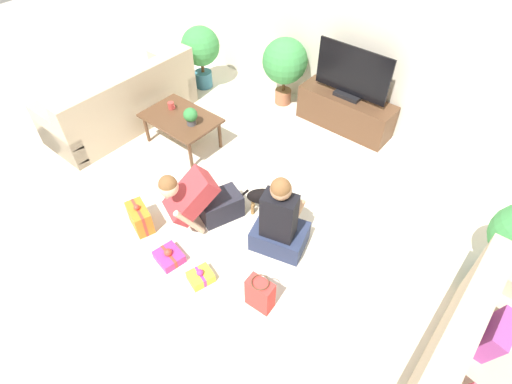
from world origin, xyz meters
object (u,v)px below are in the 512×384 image
(coffee_table, at_px, (181,120))
(gift_box_b, at_px, (140,218))
(tabletop_plant, at_px, (191,116))
(person_sitting, at_px, (280,223))
(dog, at_px, (269,196))
(person_kneeling, at_px, (201,200))
(tv_console, at_px, (345,112))
(potted_plant_corner_left, at_px, (201,49))
(tv, at_px, (352,76))
(gift_bag_a, at_px, (260,294))
(mug, at_px, (171,106))
(potted_plant_back_left, at_px, (285,63))
(gift_box_a, at_px, (201,277))
(gift_box_c, at_px, (169,257))
(sofa_left, at_px, (123,104))

(coffee_table, relative_size, gift_box_b, 2.59)
(tabletop_plant, bearing_deg, person_sitting, -16.53)
(dog, bearing_deg, person_kneeling, 105.73)
(tv_console, height_order, potted_plant_corner_left, potted_plant_corner_left)
(tv, bearing_deg, gift_bag_a, -73.72)
(potted_plant_corner_left, distance_m, person_sitting, 3.25)
(mug, bearing_deg, potted_plant_back_left, 68.00)
(tv_console, distance_m, person_kneeling, 2.45)
(person_sitting, height_order, mug, person_sitting)
(tabletop_plant, bearing_deg, potted_plant_back_left, 83.32)
(person_sitting, height_order, gift_box_a, person_sitting)
(person_kneeling, relative_size, gift_box_a, 3.17)
(dog, xyz_separation_m, gift_box_c, (-0.35, -1.13, -0.17))
(tv_console, xyz_separation_m, potted_plant_back_left, (-0.99, -0.05, 0.39))
(gift_box_c, relative_size, gift_bag_a, 0.79)
(tv_console, bearing_deg, coffee_table, -130.38)
(gift_box_a, bearing_deg, tabletop_plant, 137.22)
(potted_plant_back_left, bearing_deg, gift_bag_a, -56.70)
(potted_plant_back_left, bearing_deg, person_sitting, -54.09)
(sofa_left, distance_m, person_sitting, 2.92)
(sofa_left, relative_size, person_kneeling, 2.40)
(tv_console, relative_size, gift_bag_a, 3.43)
(tv, relative_size, tabletop_plant, 4.47)
(sofa_left, height_order, gift_bag_a, sofa_left)
(tv, bearing_deg, gift_box_c, -93.29)
(dog, xyz_separation_m, tabletop_plant, (-1.35, 0.21, 0.32))
(person_sitting, bearing_deg, sofa_left, -23.00)
(potted_plant_corner_left, distance_m, gift_box_c, 3.30)
(tv, xyz_separation_m, tabletop_plant, (-1.18, -1.66, -0.23))
(dog, bearing_deg, sofa_left, 51.96)
(potted_plant_back_left, xyz_separation_m, gift_box_c, (0.82, -2.95, -0.58))
(tv, relative_size, dog, 2.14)
(gift_bag_a, relative_size, tabletop_plant, 1.67)
(coffee_table, height_order, gift_box_c, coffee_table)
(dog, bearing_deg, gift_box_c, 126.08)
(gift_bag_a, bearing_deg, potted_plant_back_left, 123.30)
(potted_plant_corner_left, xyz_separation_m, mug, (0.59, -1.13, -0.14))
(tv, relative_size, potted_plant_corner_left, 1.07)
(gift_box_b, bearing_deg, potted_plant_corner_left, 121.38)
(sofa_left, distance_m, person_kneeling, 2.18)
(coffee_table, bearing_deg, dog, -8.15)
(potted_plant_back_left, bearing_deg, gift_box_b, -84.57)
(dog, height_order, gift_box_a, dog)
(coffee_table, relative_size, potted_plant_back_left, 0.97)
(coffee_table, bearing_deg, tv_console, 49.62)
(sofa_left, xyz_separation_m, potted_plant_back_left, (1.36, 1.77, 0.34))
(person_kneeling, bearing_deg, tv, 104.92)
(gift_box_b, height_order, gift_box_c, gift_box_b)
(dog, bearing_deg, gift_bag_a, 177.69)
(coffee_table, bearing_deg, tv, 49.62)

